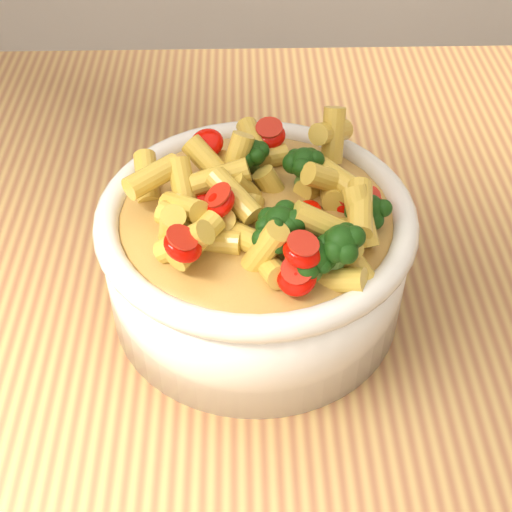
{
  "coord_description": "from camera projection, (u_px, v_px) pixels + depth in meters",
  "views": [
    {
      "loc": [
        0.06,
        -0.46,
        1.34
      ],
      "look_at": [
        0.07,
        -0.05,
        0.95
      ],
      "focal_mm": 50.0,
      "sensor_mm": 36.0,
      "label": 1
    }
  ],
  "objects": [
    {
      "name": "table",
      "position": [
        188.0,
        337.0,
        0.71
      ],
      "size": [
        1.2,
        0.8,
        0.9
      ],
      "color": "tan",
      "rests_on": "ground"
    },
    {
      "name": "pasta_salad",
      "position": [
        256.0,
        190.0,
        0.52
      ],
      "size": [
        0.19,
        0.19,
        0.04
      ],
      "color": "#E8B549",
      "rests_on": "serving_bowl"
    },
    {
      "name": "serving_bowl",
      "position": [
        256.0,
        255.0,
        0.57
      ],
      "size": [
        0.24,
        0.24,
        0.11
      ],
      "color": "white",
      "rests_on": "table"
    }
  ]
}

